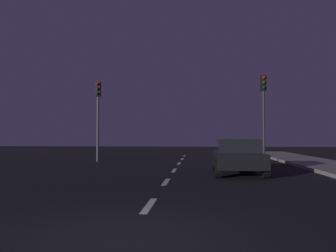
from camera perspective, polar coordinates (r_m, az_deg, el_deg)
ground_plane at (r=11.71m, az=-0.06°, el=-9.29°), size 80.00×80.00×0.00m
lane_stripe_second at (r=7.40m, az=-3.29°, el=-13.60°), size 0.16×1.60×0.01m
lane_stripe_third at (r=11.12m, az=-0.35°, el=-9.66°), size 0.16×1.60×0.01m
lane_stripe_fourth at (r=14.88m, az=1.09°, el=-7.70°), size 0.16×1.60×0.01m
lane_stripe_fifth at (r=18.66m, az=1.94°, el=-6.53°), size 0.16×1.60×0.01m
lane_stripe_sixth at (r=22.44m, az=2.50°, el=-5.75°), size 0.16×1.60×0.01m
lane_stripe_seventh at (r=26.23m, az=2.89°, el=-5.19°), size 0.16×1.60×0.01m
traffic_signal_left at (r=20.65m, az=-12.10°, el=3.48°), size 0.32×0.38×4.90m
traffic_signal_right at (r=20.10m, az=16.27°, el=4.11°), size 0.32×0.38×5.14m
car_stopped_ahead at (r=13.66m, az=11.98°, el=-5.12°), size 1.95×3.95×1.43m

